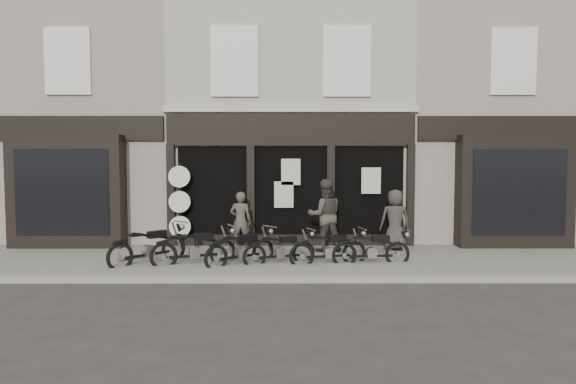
{
  "coord_description": "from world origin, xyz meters",
  "views": [
    {
      "loc": [
        -0.12,
        -13.22,
        2.79
      ],
      "look_at": [
        -0.08,
        1.6,
        1.76
      ],
      "focal_mm": 35.0,
      "sensor_mm": 36.0,
      "label": 1
    }
  ],
  "objects_px": {
    "man_right": "(395,220)",
    "motorcycle_2": "(241,252)",
    "motorcycle_5": "(372,252)",
    "man_left": "(241,221)",
    "motorcycle_4": "(329,252)",
    "motorcycle_3": "(280,252)",
    "motorcycle_1": "(195,251)",
    "advert_sign_post": "(180,209)",
    "man_centre": "(325,215)",
    "motorcycle_0": "(149,250)"
  },
  "relations": [
    {
      "from": "man_right",
      "to": "motorcycle_2",
      "type": "bearing_deg",
      "value": 20.68
    },
    {
      "from": "motorcycle_0",
      "to": "motorcycle_3",
      "type": "bearing_deg",
      "value": -46.3
    },
    {
      "from": "motorcycle_3",
      "to": "advert_sign_post",
      "type": "xyz_separation_m",
      "value": [
        -2.87,
        2.17,
        0.86
      ]
    },
    {
      "from": "man_centre",
      "to": "motorcycle_1",
      "type": "bearing_deg",
      "value": 19.12
    },
    {
      "from": "motorcycle_1",
      "to": "motorcycle_3",
      "type": "relative_size",
      "value": 1.13
    },
    {
      "from": "motorcycle_5",
      "to": "man_centre",
      "type": "height_order",
      "value": "man_centre"
    },
    {
      "from": "advert_sign_post",
      "to": "man_right",
      "type": "bearing_deg",
      "value": -22.3
    },
    {
      "from": "advert_sign_post",
      "to": "motorcycle_3",
      "type": "bearing_deg",
      "value": -55.06
    },
    {
      "from": "motorcycle_1",
      "to": "man_right",
      "type": "distance_m",
      "value": 5.56
    },
    {
      "from": "motorcycle_3",
      "to": "motorcycle_4",
      "type": "relative_size",
      "value": 0.92
    },
    {
      "from": "motorcycle_0",
      "to": "man_right",
      "type": "bearing_deg",
      "value": -31.19
    },
    {
      "from": "motorcycle_1",
      "to": "motorcycle_2",
      "type": "xyz_separation_m",
      "value": [
        1.13,
        -0.0,
        -0.02
      ]
    },
    {
      "from": "motorcycle_3",
      "to": "man_right",
      "type": "bearing_deg",
      "value": 7.22
    },
    {
      "from": "man_centre",
      "to": "motorcycle_5",
      "type": "bearing_deg",
      "value": 116.18
    },
    {
      "from": "motorcycle_4",
      "to": "man_centre",
      "type": "bearing_deg",
      "value": 75.92
    },
    {
      "from": "motorcycle_5",
      "to": "man_centre",
      "type": "xyz_separation_m",
      "value": [
        -1.05,
        1.57,
        0.73
      ]
    },
    {
      "from": "motorcycle_4",
      "to": "motorcycle_5",
      "type": "distance_m",
      "value": 1.05
    },
    {
      "from": "motorcycle_3",
      "to": "man_right",
      "type": "height_order",
      "value": "man_right"
    },
    {
      "from": "motorcycle_1",
      "to": "man_centre",
      "type": "xyz_separation_m",
      "value": [
        3.28,
        1.65,
        0.7
      ]
    },
    {
      "from": "advert_sign_post",
      "to": "motorcycle_1",
      "type": "bearing_deg",
      "value": -88.93
    },
    {
      "from": "motorcycle_4",
      "to": "man_left",
      "type": "relative_size",
      "value": 1.21
    },
    {
      "from": "motorcycle_3",
      "to": "motorcycle_4",
      "type": "bearing_deg",
      "value": -24.5
    },
    {
      "from": "man_centre",
      "to": "advert_sign_post",
      "type": "relative_size",
      "value": 0.78
    },
    {
      "from": "motorcycle_3",
      "to": "man_right",
      "type": "relative_size",
      "value": 1.07
    },
    {
      "from": "motorcycle_2",
      "to": "man_left",
      "type": "bearing_deg",
      "value": 56.32
    },
    {
      "from": "motorcycle_3",
      "to": "man_left",
      "type": "distance_m",
      "value": 2.18
    },
    {
      "from": "advert_sign_post",
      "to": "motorcycle_4",
      "type": "bearing_deg",
      "value": -46.76
    },
    {
      "from": "motorcycle_5",
      "to": "man_left",
      "type": "xyz_separation_m",
      "value": [
        -3.37,
        1.81,
        0.55
      ]
    },
    {
      "from": "motorcycle_3",
      "to": "man_right",
      "type": "xyz_separation_m",
      "value": [
        3.14,
        1.71,
        0.6
      ]
    },
    {
      "from": "motorcycle_2",
      "to": "man_centre",
      "type": "height_order",
      "value": "man_centre"
    },
    {
      "from": "motorcycle_1",
      "to": "motorcycle_5",
      "type": "xyz_separation_m",
      "value": [
        4.33,
        0.07,
        -0.03
      ]
    },
    {
      "from": "motorcycle_1",
      "to": "man_right",
      "type": "relative_size",
      "value": 1.2
    },
    {
      "from": "motorcycle_3",
      "to": "motorcycle_2",
      "type": "bearing_deg",
      "value": 164.94
    },
    {
      "from": "motorcycle_1",
      "to": "man_left",
      "type": "relative_size",
      "value": 1.25
    },
    {
      "from": "man_left",
      "to": "man_centre",
      "type": "relative_size",
      "value": 0.82
    },
    {
      "from": "motorcycle_1",
      "to": "motorcycle_5",
      "type": "height_order",
      "value": "motorcycle_1"
    },
    {
      "from": "motorcycle_4",
      "to": "motorcycle_5",
      "type": "height_order",
      "value": "motorcycle_4"
    },
    {
      "from": "motorcycle_2",
      "to": "motorcycle_3",
      "type": "bearing_deg",
      "value": -32.39
    },
    {
      "from": "man_left",
      "to": "man_right",
      "type": "xyz_separation_m",
      "value": [
        4.26,
        -0.07,
        0.03
      ]
    },
    {
      "from": "motorcycle_1",
      "to": "motorcycle_4",
      "type": "height_order",
      "value": "motorcycle_1"
    },
    {
      "from": "motorcycle_5",
      "to": "man_centre",
      "type": "bearing_deg",
      "value": 118.13
    },
    {
      "from": "man_right",
      "to": "motorcycle_4",
      "type": "bearing_deg",
      "value": 39.16
    },
    {
      "from": "motorcycle_2",
      "to": "advert_sign_post",
      "type": "xyz_separation_m",
      "value": [
        -1.91,
        2.27,
        0.84
      ]
    },
    {
      "from": "motorcycle_0",
      "to": "advert_sign_post",
      "type": "xyz_separation_m",
      "value": [
        0.36,
        2.16,
        0.8
      ]
    },
    {
      "from": "motorcycle_5",
      "to": "advert_sign_post",
      "type": "xyz_separation_m",
      "value": [
        -5.11,
        2.2,
        0.85
      ]
    },
    {
      "from": "motorcycle_1",
      "to": "advert_sign_post",
      "type": "bearing_deg",
      "value": 88.31
    },
    {
      "from": "man_left",
      "to": "advert_sign_post",
      "type": "distance_m",
      "value": 1.81
    },
    {
      "from": "motorcycle_4",
      "to": "motorcycle_3",
      "type": "bearing_deg",
      "value": 162.85
    },
    {
      "from": "motorcycle_2",
      "to": "man_centre",
      "type": "xyz_separation_m",
      "value": [
        2.15,
        1.65,
        0.72
      ]
    },
    {
      "from": "motorcycle_5",
      "to": "man_left",
      "type": "relative_size",
      "value": 1.21
    }
  ]
}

